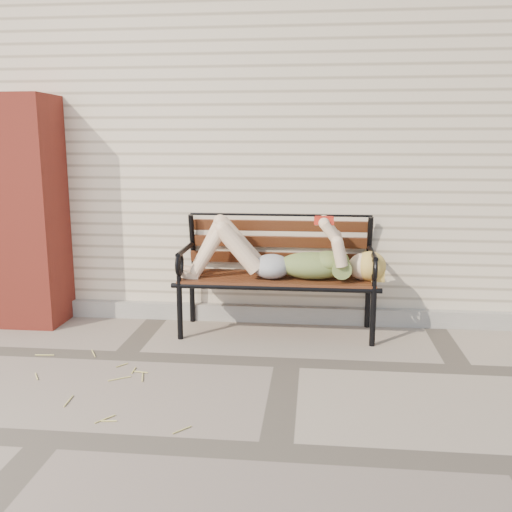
# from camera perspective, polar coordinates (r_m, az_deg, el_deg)

# --- Properties ---
(ground) EXTENTS (80.00, 80.00, 0.00)m
(ground) POSITION_cam_1_polar(r_m,az_deg,el_deg) (4.29, 3.14, -10.59)
(ground) COLOR gray
(ground) RESTS_ON ground
(house_wall) EXTENTS (8.00, 4.00, 3.00)m
(house_wall) POSITION_cam_1_polar(r_m,az_deg,el_deg) (6.99, 4.55, 10.43)
(house_wall) COLOR beige
(house_wall) RESTS_ON ground
(house_roof) EXTENTS (8.30, 4.30, 0.30)m
(house_roof) POSITION_cam_1_polar(r_m,az_deg,el_deg) (7.16, 4.78, 23.76)
(house_roof) COLOR #4B3936
(house_roof) RESTS_ON house_wall
(foundation_strip) EXTENTS (8.00, 0.10, 0.15)m
(foundation_strip) POSITION_cam_1_polar(r_m,az_deg,el_deg) (5.18, 3.70, -5.84)
(foundation_strip) COLOR #ACA59B
(foundation_strip) RESTS_ON ground
(brick_pillar) EXTENTS (0.50, 0.50, 2.00)m
(brick_pillar) POSITION_cam_1_polar(r_m,az_deg,el_deg) (5.38, -21.63, 4.10)
(brick_pillar) COLOR #AD3527
(brick_pillar) RESTS_ON ground
(garden_bench) EXTENTS (1.78, 0.71, 1.15)m
(garden_bench) POSITION_cam_1_polar(r_m,az_deg,el_deg) (4.86, 2.21, -0.04)
(garden_bench) COLOR black
(garden_bench) RESTS_ON ground
(reading_woman) EXTENTS (1.68, 0.38, 0.53)m
(reading_woman) POSITION_cam_1_polar(r_m,az_deg,el_deg) (4.72, 2.28, 0.09)
(reading_woman) COLOR #093B41
(reading_woman) RESTS_ON ground
(straw_scatter) EXTENTS (2.92, 1.48, 0.01)m
(straw_scatter) POSITION_cam_1_polar(r_m,az_deg,el_deg) (3.97, -19.52, -13.05)
(straw_scatter) COLOR #CCBD63
(straw_scatter) RESTS_ON ground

